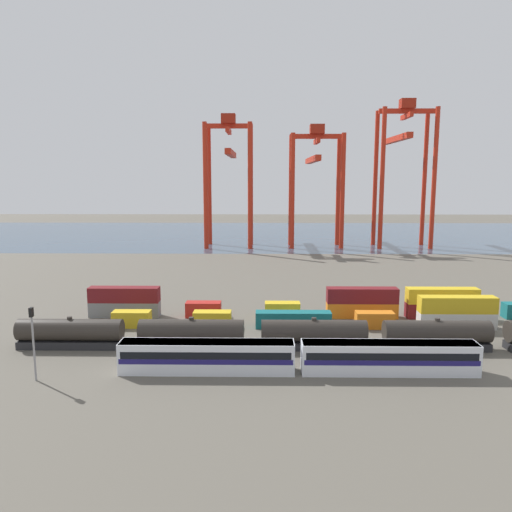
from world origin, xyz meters
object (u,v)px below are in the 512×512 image
passenger_train (298,356)px  freight_tank_row (314,334)px  gantry_crane_central (315,172)px  shipping_container_9 (282,310)px  gantry_crane_west (229,167)px  gantry_crane_east (403,158)px  shipping_container_10 (362,310)px  shipping_container_12 (441,310)px  shipping_container_3 (375,320)px  signal_mast (33,334)px

passenger_train → freight_tank_row: (2.82, 8.59, 0.02)m
gantry_crane_central → shipping_container_9: bearing=-99.1°
passenger_train → gantry_crane_west: gantry_crane_west is taller
gantry_crane_east → gantry_crane_central: bearing=178.0°
shipping_container_10 → gantry_crane_east: (31.36, 92.00, 29.27)m
shipping_container_12 → gantry_crane_east: (17.67, 92.00, 29.27)m
shipping_container_10 → gantry_crane_west: 100.18m
freight_tank_row → shipping_container_3: freight_tank_row is taller
passenger_train → gantry_crane_west: 120.73m
passenger_train → freight_tank_row: size_ratio=0.53×
freight_tank_row → shipping_container_9: (-3.77, 16.08, -0.86)m
signal_mast → shipping_container_3: bearing=25.7°
gantry_crane_central → gantry_crane_east: size_ratio=0.83×
shipping_container_9 → signal_mast: bearing=-137.7°
passenger_train → shipping_container_10: 27.77m
passenger_train → shipping_container_9: 24.70m
shipping_container_10 → shipping_container_12: size_ratio=1.00×
signal_mast → gantry_crane_central: bearing=69.5°
signal_mast → gantry_crane_west: bearing=82.8°
passenger_train → gantry_crane_central: bearing=83.2°
gantry_crane_west → gantry_crane_east: gantry_crane_east is taller
shipping_container_3 → freight_tank_row: bearing=-137.0°
shipping_container_10 → gantry_crane_east: bearing=71.2°
passenger_train → shipping_container_9: passenger_train is taller
signal_mast → shipping_container_9: bearing=42.3°
signal_mast → gantry_crane_central: gantry_crane_central is taller
shipping_container_12 → shipping_container_9: bearing=180.0°
shipping_container_9 → gantry_crane_central: size_ratio=0.14×
passenger_train → freight_tank_row: bearing=71.8°
shipping_container_12 → gantry_crane_east: bearing=79.1°
shipping_container_10 → passenger_train: bearing=-117.3°
signal_mast → shipping_container_9: size_ratio=1.48×
shipping_container_3 → gantry_crane_east: bearing=72.7°
shipping_container_10 → gantry_crane_central: gantry_crane_central is taller
freight_tank_row → shipping_container_9: bearing=103.2°
signal_mast → shipping_container_12: signal_mast is taller
gantry_crane_east → freight_tank_row: bearing=-110.9°
shipping_container_3 → shipping_container_10: same height
freight_tank_row → shipping_container_3: 14.78m
passenger_train → gantry_crane_central: 120.88m
gantry_crane_west → gantry_crane_east: (60.30, -0.24, 2.99)m
shipping_container_9 → gantry_crane_west: 97.11m
gantry_crane_central → gantry_crane_east: gantry_crane_east is taller
gantry_crane_central → signal_mast: bearing=-110.5°
passenger_train → gantry_crane_east: gantry_crane_east is taller
shipping_container_12 → shipping_container_3: bearing=-154.8°
shipping_container_10 → gantry_crane_west: (-28.94, 92.23, 26.28)m
shipping_container_12 → gantry_crane_central: size_ratio=0.29×
passenger_train → shipping_container_12: size_ratio=3.63×
shipping_container_9 → gantry_crane_east: size_ratio=0.12×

